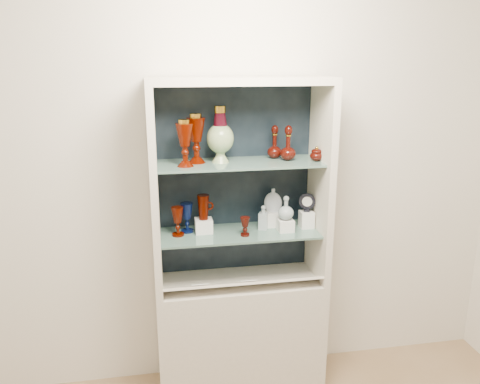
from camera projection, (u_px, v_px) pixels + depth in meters
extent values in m
cube|color=silver|center=(234.00, 167.00, 2.85)|extent=(3.50, 0.02, 2.80)
cube|color=beige|center=(240.00, 334.00, 2.92)|extent=(1.00, 0.40, 0.75)
cube|color=black|center=(235.00, 180.00, 2.84)|extent=(0.98, 0.02, 1.15)
cube|color=beige|center=(155.00, 192.00, 2.58)|extent=(0.04, 0.40, 1.15)
cube|color=beige|center=(320.00, 184.00, 2.74)|extent=(0.04, 0.40, 1.15)
cube|color=beige|center=(240.00, 81.00, 2.50)|extent=(1.00, 0.40, 0.04)
cube|color=slate|center=(239.00, 233.00, 2.76)|extent=(0.92, 0.34, 0.01)
cube|color=slate|center=(239.00, 163.00, 2.65)|extent=(0.92, 0.34, 0.01)
cube|color=beige|center=(243.00, 283.00, 2.71)|extent=(0.92, 0.17, 0.09)
cube|color=white|center=(248.00, 281.00, 2.71)|extent=(0.10, 0.06, 0.03)
cube|color=white|center=(200.00, 284.00, 2.66)|extent=(0.10, 0.06, 0.03)
cube|color=silver|center=(204.00, 226.00, 2.74)|extent=(0.10, 0.10, 0.08)
cube|color=silver|center=(273.00, 219.00, 2.85)|extent=(0.09, 0.09, 0.09)
cube|color=silver|center=(285.00, 225.00, 2.77)|extent=(0.09, 0.09, 0.07)
cube|color=silver|center=(306.00, 219.00, 2.82)|extent=(0.08, 0.08, 0.10)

